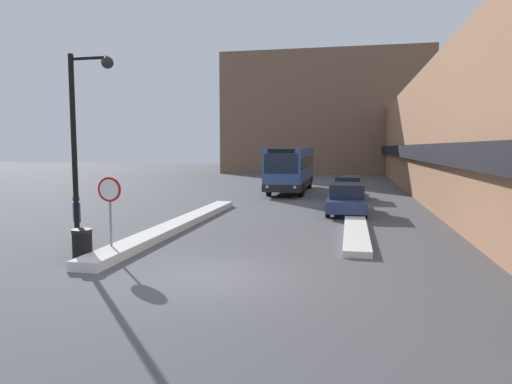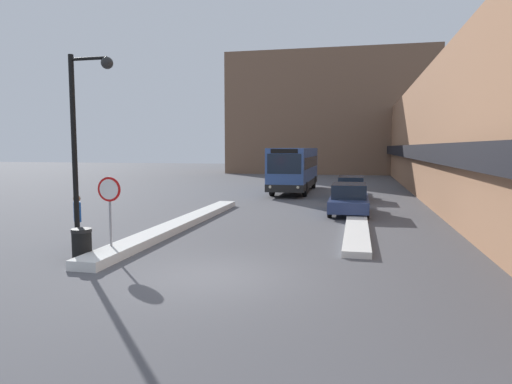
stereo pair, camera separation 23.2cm
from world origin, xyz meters
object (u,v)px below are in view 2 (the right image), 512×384
(city_bus, at_px, (295,168))
(street_lamp, at_px, (82,131))
(pedestrian, at_px, (77,216))
(trash_bin, at_px, (82,244))
(stop_sign, at_px, (109,198))
(parked_car_front, at_px, (349,199))
(parked_car_back, at_px, (351,188))

(city_bus, height_order, street_lamp, street_lamp)
(city_bus, xyz_separation_m, pedestrian, (-4.53, -20.54, -0.72))
(trash_bin, bearing_deg, pedestrian, 126.66)
(pedestrian, height_order, trash_bin, pedestrian)
(pedestrian, relative_size, trash_bin, 1.84)
(city_bus, distance_m, pedestrian, 21.05)
(pedestrian, bearing_deg, city_bus, 130.77)
(trash_bin, bearing_deg, stop_sign, 62.72)
(street_lamp, height_order, pedestrian, street_lamp)
(parked_car_front, relative_size, trash_bin, 4.87)
(street_lamp, bearing_deg, pedestrian, 134.52)
(parked_car_back, height_order, trash_bin, parked_car_back)
(parked_car_front, bearing_deg, stop_sign, -123.68)
(pedestrian, bearing_deg, trash_bin, -0.12)
(parked_car_front, height_order, street_lamp, street_lamp)
(parked_car_front, height_order, pedestrian, pedestrian)
(parked_car_front, distance_m, street_lamp, 13.61)
(parked_car_front, relative_size, street_lamp, 0.76)
(trash_bin, bearing_deg, parked_car_front, 56.77)
(city_bus, relative_size, pedestrian, 5.92)
(stop_sign, bearing_deg, trash_bin, -117.28)
(parked_car_back, distance_m, pedestrian, 18.45)
(city_bus, height_order, pedestrian, city_bus)
(pedestrian, xyz_separation_m, trash_bin, (1.23, -1.65, -0.57))
(city_bus, height_order, stop_sign, city_bus)
(stop_sign, bearing_deg, parked_car_back, 67.50)
(parked_car_front, distance_m, trash_bin, 13.69)
(city_bus, distance_m, parked_car_back, 6.09)
(parked_car_back, bearing_deg, street_lamp, -114.61)
(city_bus, height_order, parked_car_front, city_bus)
(parked_car_back, bearing_deg, pedestrian, -118.23)
(city_bus, bearing_deg, trash_bin, -98.47)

